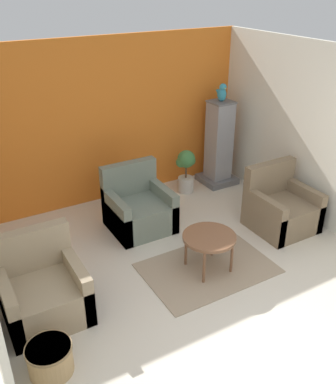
{
  "coord_description": "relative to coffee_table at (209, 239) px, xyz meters",
  "views": [
    {
      "loc": [
        -2.39,
        -2.27,
        3.36
      ],
      "look_at": [
        0.0,
        1.87,
        0.9
      ],
      "focal_mm": 40.0,
      "sensor_mm": 36.0,
      "label": 1
    }
  ],
  "objects": [
    {
      "name": "ground_plane",
      "position": [
        -0.25,
        -1.29,
        -0.45
      ],
      "size": [
        20.0,
        20.0,
        0.0
      ],
      "primitive_type": "plane",
      "color": "beige",
      "rests_on": "ground"
    },
    {
      "name": "wall_back_accent",
      "position": [
        -0.25,
        2.49,
        0.84
      ],
      "size": [
        4.71,
        0.06,
        2.57
      ],
      "color": "orange",
      "rests_on": "ground_plane"
    },
    {
      "name": "wall_right",
      "position": [
        2.08,
        0.58,
        0.84
      ],
      "size": [
        0.06,
        3.74,
        2.57
      ],
      "color": "silver",
      "rests_on": "ground_plane"
    },
    {
      "name": "area_rug",
      "position": [
        0.0,
        0.0,
        -0.44
      ],
      "size": [
        1.62,
        1.11,
        0.01
      ],
      "color": "gray",
      "rests_on": "ground_plane"
    },
    {
      "name": "coffee_table",
      "position": [
        0.0,
        0.0,
        0.0
      ],
      "size": [
        0.66,
        0.66,
        0.5
      ],
      "color": "brown",
      "rests_on": "ground_plane"
    },
    {
      "name": "armchair_left",
      "position": [
        -2.01,
        0.23,
        -0.15
      ],
      "size": [
        0.85,
        0.82,
        0.92
      ],
      "color": "#9E896B",
      "rests_on": "ground_plane"
    },
    {
      "name": "armchair_right",
      "position": [
        1.49,
        0.31,
        -0.15
      ],
      "size": [
        0.85,
        0.82,
        0.92
      ],
      "color": "#7A664C",
      "rests_on": "ground_plane"
    },
    {
      "name": "armchair_middle",
      "position": [
        -0.31,
        1.34,
        -0.15
      ],
      "size": [
        0.85,
        0.82,
        0.92
      ],
      "color": "slate",
      "rests_on": "ground_plane"
    },
    {
      "name": "birdcage",
      "position": [
        1.6,
        2.02,
        0.22
      ],
      "size": [
        0.58,
        0.58,
        1.47
      ],
      "color": "slate",
      "rests_on": "ground_plane"
    },
    {
      "name": "parrot",
      "position": [
        1.6,
        2.03,
        1.16
      ],
      "size": [
        0.14,
        0.25,
        0.3
      ],
      "color": "teal",
      "rests_on": "birdcage"
    },
    {
      "name": "potted_plant",
      "position": [
        0.91,
        1.99,
        -0.01
      ],
      "size": [
        0.33,
        0.3,
        0.75
      ],
      "color": "beige",
      "rests_on": "ground_plane"
    },
    {
      "name": "wicker_basket",
      "position": [
        -2.18,
        -0.56,
        -0.28
      ],
      "size": [
        0.44,
        0.44,
        0.31
      ],
      "color": "tan",
      "rests_on": "ground_plane"
    }
  ]
}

